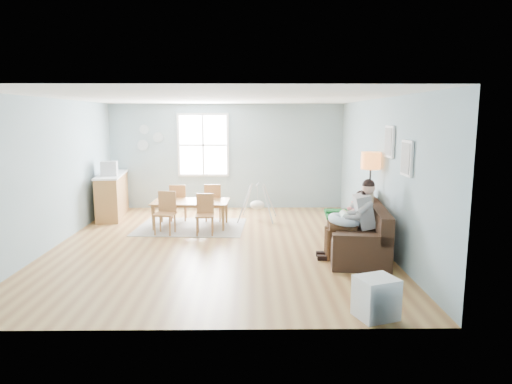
{
  "coord_description": "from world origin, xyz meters",
  "views": [
    {
      "loc": [
        0.62,
        -8.31,
        2.36
      ],
      "look_at": [
        0.72,
        -0.04,
        1.0
      ],
      "focal_mm": 32.0,
      "sensor_mm": 36.0,
      "label": 1
    }
  ],
  "objects_px": {
    "father": "(354,216)",
    "monitor": "(109,168)",
    "chair_se": "(205,212)",
    "dining_table": "(191,214)",
    "floor_lamp": "(370,169)",
    "storage_cube": "(375,298)",
    "toddler": "(354,210)",
    "counter": "(112,195)",
    "sofa": "(359,237)",
    "chair_sw": "(166,210)",
    "chair_nw": "(178,201)",
    "baby_swing": "(257,204)",
    "chair_ne": "(213,200)"
  },
  "relations": [
    {
      "from": "dining_table",
      "to": "chair_nw",
      "type": "bearing_deg",
      "value": 123.84
    },
    {
      "from": "storage_cube",
      "to": "chair_ne",
      "type": "relative_size",
      "value": 0.63
    },
    {
      "from": "floor_lamp",
      "to": "chair_ne",
      "type": "distance_m",
      "value": 3.74
    },
    {
      "from": "chair_se",
      "to": "sofa",
      "type": "bearing_deg",
      "value": -26.15
    },
    {
      "from": "toddler",
      "to": "chair_nw",
      "type": "xyz_separation_m",
      "value": [
        -3.5,
        2.36,
        -0.25
      ]
    },
    {
      "from": "chair_sw",
      "to": "chair_se",
      "type": "distance_m",
      "value": 0.81
    },
    {
      "from": "father",
      "to": "toddler",
      "type": "xyz_separation_m",
      "value": [
        0.12,
        0.5,
        0.0
      ]
    },
    {
      "from": "dining_table",
      "to": "chair_sw",
      "type": "bearing_deg",
      "value": -127.13
    },
    {
      "from": "storage_cube",
      "to": "chair_ne",
      "type": "distance_m",
      "value": 5.6
    },
    {
      "from": "chair_nw",
      "to": "sofa",
      "type": "bearing_deg",
      "value": -35.87
    },
    {
      "from": "chair_ne",
      "to": "chair_nw",
      "type": "bearing_deg",
      "value": 176.08
    },
    {
      "from": "floor_lamp",
      "to": "storage_cube",
      "type": "bearing_deg",
      "value": -102.76
    },
    {
      "from": "sofa",
      "to": "baby_swing",
      "type": "relative_size",
      "value": 2.35
    },
    {
      "from": "storage_cube",
      "to": "counter",
      "type": "xyz_separation_m",
      "value": [
        -4.8,
        5.7,
        0.27
      ]
    },
    {
      "from": "sofa",
      "to": "chair_sw",
      "type": "xyz_separation_m",
      "value": [
        -3.63,
        1.44,
        0.18
      ]
    },
    {
      "from": "sofa",
      "to": "chair_nw",
      "type": "bearing_deg",
      "value": 144.13
    },
    {
      "from": "floor_lamp",
      "to": "monitor",
      "type": "height_order",
      "value": "floor_lamp"
    },
    {
      "from": "monitor",
      "to": "sofa",
      "type": "bearing_deg",
      "value": -28.36
    },
    {
      "from": "father",
      "to": "storage_cube",
      "type": "bearing_deg",
      "value": -96.07
    },
    {
      "from": "monitor",
      "to": "storage_cube",
      "type": "bearing_deg",
      "value": -48.53
    },
    {
      "from": "chair_ne",
      "to": "dining_table",
      "type": "bearing_deg",
      "value": -129.84
    },
    {
      "from": "father",
      "to": "baby_swing",
      "type": "height_order",
      "value": "father"
    },
    {
      "from": "dining_table",
      "to": "chair_sw",
      "type": "xyz_separation_m",
      "value": [
        -0.44,
        -0.54,
        0.2
      ]
    },
    {
      "from": "chair_sw",
      "to": "chair_ne",
      "type": "distance_m",
      "value": 1.39
    },
    {
      "from": "father",
      "to": "chair_nw",
      "type": "height_order",
      "value": "father"
    },
    {
      "from": "floor_lamp",
      "to": "chair_ne",
      "type": "relative_size",
      "value": 1.99
    },
    {
      "from": "father",
      "to": "chair_ne",
      "type": "height_order",
      "value": "father"
    },
    {
      "from": "father",
      "to": "floor_lamp",
      "type": "distance_m",
      "value": 1.18
    },
    {
      "from": "dining_table",
      "to": "chair_se",
      "type": "distance_m",
      "value": 0.72
    },
    {
      "from": "sofa",
      "to": "monitor",
      "type": "height_order",
      "value": "monitor"
    },
    {
      "from": "father",
      "to": "floor_lamp",
      "type": "height_order",
      "value": "floor_lamp"
    },
    {
      "from": "chair_se",
      "to": "dining_table",
      "type": "bearing_deg",
      "value": 121.66
    },
    {
      "from": "toddler",
      "to": "chair_se",
      "type": "height_order",
      "value": "toddler"
    },
    {
      "from": "floor_lamp",
      "to": "chair_se",
      "type": "xyz_separation_m",
      "value": [
        -3.11,
        0.85,
        -0.98
      ]
    },
    {
      "from": "toddler",
      "to": "storage_cube",
      "type": "height_order",
      "value": "toddler"
    },
    {
      "from": "floor_lamp",
      "to": "baby_swing",
      "type": "distance_m",
      "value": 3.09
    },
    {
      "from": "floor_lamp",
      "to": "storage_cube",
      "type": "relative_size",
      "value": 3.14
    },
    {
      "from": "father",
      "to": "monitor",
      "type": "xyz_separation_m",
      "value": [
        -4.98,
        3.07,
        0.47
      ]
    },
    {
      "from": "storage_cube",
      "to": "chair_se",
      "type": "xyz_separation_m",
      "value": [
        -2.41,
        3.96,
        0.21
      ]
    },
    {
      "from": "father",
      "to": "dining_table",
      "type": "relative_size",
      "value": 0.83
    },
    {
      "from": "storage_cube",
      "to": "dining_table",
      "type": "bearing_deg",
      "value": 121.31
    },
    {
      "from": "sofa",
      "to": "chair_nw",
      "type": "height_order",
      "value": "sofa"
    },
    {
      "from": "monitor",
      "to": "dining_table",
      "type": "bearing_deg",
      "value": -22.23
    },
    {
      "from": "dining_table",
      "to": "chair_sw",
      "type": "height_order",
      "value": "chair_sw"
    },
    {
      "from": "father",
      "to": "chair_ne",
      "type": "relative_size",
      "value": 1.56
    },
    {
      "from": "toddler",
      "to": "counter",
      "type": "relative_size",
      "value": 0.46
    },
    {
      "from": "toddler",
      "to": "chair_ne",
      "type": "bearing_deg",
      "value": 139.46
    },
    {
      "from": "chair_sw",
      "to": "chair_nw",
      "type": "relative_size",
      "value": 1.01
    },
    {
      "from": "floor_lamp",
      "to": "counter",
      "type": "xyz_separation_m",
      "value": [
        -5.5,
        2.59,
        -0.91
      ]
    },
    {
      "from": "chair_nw",
      "to": "father",
      "type": "bearing_deg",
      "value": -40.18
    }
  ]
}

